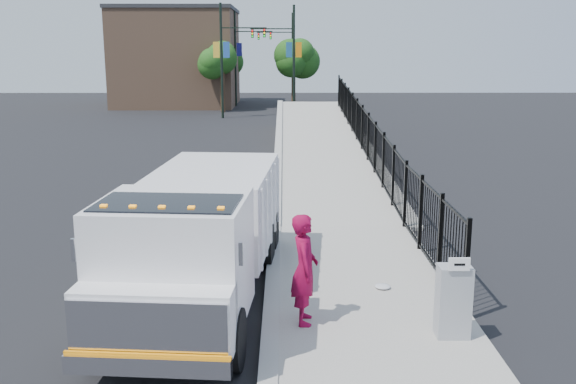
{
  "coord_description": "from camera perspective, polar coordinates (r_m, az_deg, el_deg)",
  "views": [
    {
      "loc": [
        0.25,
        -12.99,
        4.92
      ],
      "look_at": [
        0.34,
        2.0,
        1.55
      ],
      "focal_mm": 40.0,
      "sensor_mm": 36.0,
      "label": 1
    }
  ],
  "objects": [
    {
      "name": "tree_1",
      "position": [
        54.87,
        0.49,
        11.66
      ],
      "size": [
        2.7,
        2.7,
        5.35
      ],
      "color": "#382314",
      "rests_on": "ground"
    },
    {
      "name": "arrow_sign",
      "position": [
        10.86,
        14.98,
        -6.22
      ],
      "size": [
        0.35,
        0.04,
        0.22
      ],
      "primitive_type": "cube",
      "color": "white",
      "rests_on": "utility_cabinet"
    },
    {
      "name": "worker",
      "position": [
        11.37,
        1.47,
        -6.86
      ],
      "size": [
        0.49,
        0.73,
        1.99
      ],
      "primitive_type": "imported",
      "rotation": [
        0.0,
        0.0,
        1.58
      ],
      "color": "maroon",
      "rests_on": "sidewalk"
    },
    {
      "name": "light_pole_2",
      "position": [
        56.35,
        -4.39,
        12.07
      ],
      "size": [
        3.77,
        0.22,
        8.0
      ],
      "color": "black",
      "rests_on": "ground"
    },
    {
      "name": "ramp",
      "position": [
        29.47,
        3.31,
        3.05
      ],
      "size": [
        3.95,
        24.06,
        3.19
      ],
      "primitive_type": "cube",
      "rotation": [
        0.06,
        0.0,
        0.0
      ],
      "color": "#9E998E",
      "rests_on": "ground"
    },
    {
      "name": "curb",
      "position": [
        12.01,
        -1.53,
        -11.08
      ],
      "size": [
        0.3,
        12.0,
        0.16
      ],
      "primitive_type": "cube",
      "color": "#ADAAA3",
      "rests_on": "ground"
    },
    {
      "name": "light_pole_1",
      "position": [
        48.38,
        0.15,
        12.02
      ],
      "size": [
        3.78,
        0.22,
        8.0
      ],
      "color": "black",
      "rests_on": "ground"
    },
    {
      "name": "utility_cabinet",
      "position": [
        11.31,
        14.48,
        -9.39
      ],
      "size": [
        0.55,
        0.4,
        1.25
      ],
      "primitive_type": "cube",
      "color": "gray",
      "rests_on": "sidewalk"
    },
    {
      "name": "light_pole_0",
      "position": [
        46.39,
        -5.55,
        11.93
      ],
      "size": [
        3.77,
        0.22,
        8.0
      ],
      "color": "black",
      "rests_on": "ground"
    },
    {
      "name": "debris",
      "position": [
        13.38,
        8.41,
        -8.29
      ],
      "size": [
        0.33,
        0.33,
        0.08
      ],
      "primitive_type": "ellipsoid",
      "color": "silver",
      "rests_on": "sidewalk"
    },
    {
      "name": "building",
      "position": [
        57.74,
        -9.77,
        11.58
      ],
      "size": [
        10.0,
        10.0,
        8.0
      ],
      "primitive_type": "cube",
      "color": "#8C664C",
      "rests_on": "ground"
    },
    {
      "name": "tree_2",
      "position": [
        62.4,
        -5.52,
        11.74
      ],
      "size": [
        3.11,
        3.11,
        5.55
      ],
      "color": "#382314",
      "rests_on": "ground"
    },
    {
      "name": "truck",
      "position": [
        12.49,
        -7.92,
        -3.51
      ],
      "size": [
        3.02,
        7.75,
        2.6
      ],
      "rotation": [
        0.0,
        0.0,
        -0.08
      ],
      "color": "black",
      "rests_on": "ground"
    },
    {
      "name": "sidewalk",
      "position": [
        12.13,
        7.77,
        -11.04
      ],
      "size": [
        3.55,
        12.0,
        0.12
      ],
      "primitive_type": "cube",
      "color": "#9E998E",
      "rests_on": "ground"
    },
    {
      "name": "ground",
      "position": [
        13.89,
        -1.36,
        -8.06
      ],
      "size": [
        120.0,
        120.0,
        0.0
      ],
      "primitive_type": "plane",
      "color": "black",
      "rests_on": "ground"
    },
    {
      "name": "iron_fence",
      "position": [
        25.53,
        7.1,
        3.52
      ],
      "size": [
        0.1,
        28.0,
        1.8
      ],
      "primitive_type": "cube",
      "color": "black",
      "rests_on": "ground"
    },
    {
      "name": "light_pole_3",
      "position": [
        59.04,
        0.1,
        12.14
      ],
      "size": [
        3.78,
        0.22,
        8.0
      ],
      "color": "black",
      "rests_on": "ground"
    },
    {
      "name": "tree_0",
      "position": [
        50.85,
        -5.89,
        11.51
      ],
      "size": [
        2.55,
        2.55,
        5.28
      ],
      "color": "#382314",
      "rests_on": "ground"
    }
  ]
}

